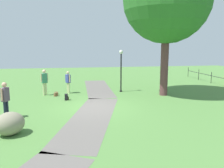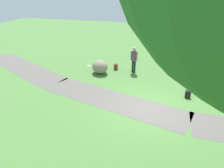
{
  "view_description": "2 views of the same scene",
  "coord_description": "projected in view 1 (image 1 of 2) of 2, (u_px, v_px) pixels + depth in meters",
  "views": [
    {
      "loc": [
        12.77,
        -1.18,
        3.5
      ],
      "look_at": [
        0.23,
        0.96,
        1.35
      ],
      "focal_mm": 36.97,
      "sensor_mm": 36.0,
      "label": 1
    },
    {
      "loc": [
        -0.51,
        8.89,
        5.61
      ],
      "look_at": [
        1.82,
        -0.22,
        1.01
      ],
      "focal_mm": 33.52,
      "sensor_mm": 36.0,
      "label": 2
    }
  ],
  "objects": [
    {
      "name": "handbag_on_grass",
      "position": [
        56.0,
        94.0,
        16.01
      ],
      "size": [
        0.38,
        0.38,
        0.31
      ],
      "color": "brown",
      "rests_on": "ground"
    },
    {
      "name": "lamp_post",
      "position": [
        121.0,
        66.0,
        17.23
      ],
      "size": [
        0.28,
        0.28,
        3.14
      ],
      "color": "black",
      "rests_on": "ground"
    },
    {
      "name": "spare_backpack_on_lawn",
      "position": [
        66.0,
        97.0,
        14.85
      ],
      "size": [
        0.28,
        0.26,
        0.4
      ],
      "color": "black",
      "rests_on": "ground"
    },
    {
      "name": "woman_with_handbag",
      "position": [
        44.0,
        80.0,
        16.15
      ],
      "size": [
        0.38,
        0.47,
        1.82
      ],
      "color": "beige",
      "rests_on": "ground"
    },
    {
      "name": "footpath_segment_mid",
      "position": [
        91.0,
        117.0,
        11.34
      ],
      "size": [
        8.22,
        4.05,
        0.01
      ],
      "color": "#625C57",
      "rests_on": "ground"
    },
    {
      "name": "large_shade_tree",
      "position": [
        167.0,
        0.0,
        15.29
      ],
      "size": [
        5.86,
        5.86,
        9.45
      ],
      "color": "brown",
      "rests_on": "ground"
    },
    {
      "name": "ground_plane",
      "position": [
        95.0,
        107.0,
        13.19
      ],
      "size": [
        48.0,
        48.0,
        0.0
      ],
      "primitive_type": "plane",
      "color": "#4F7E3C"
    },
    {
      "name": "lawn_boulder",
      "position": [
        10.0,
        124.0,
        9.05
      ],
      "size": [
        1.55,
        1.55,
        0.91
      ],
      "color": "gray",
      "rests_on": "ground"
    },
    {
      "name": "footpath_segment_near",
      "position": [
        98.0,
        88.0,
        19.16
      ],
      "size": [
        8.04,
        2.1,
        0.01
      ],
      "color": "#625C57",
      "rests_on": "ground"
    },
    {
      "name": "passerby_on_path",
      "position": [
        5.0,
        98.0,
        10.97
      ],
      "size": [
        0.49,
        0.36,
        1.77
      ],
      "color": "#181F32",
      "rests_on": "ground"
    },
    {
      "name": "man_near_boulder",
      "position": [
        68.0,
        81.0,
        16.85
      ],
      "size": [
        0.45,
        0.39,
        1.63
      ],
      "color": "beige",
      "rests_on": "ground"
    }
  ]
}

